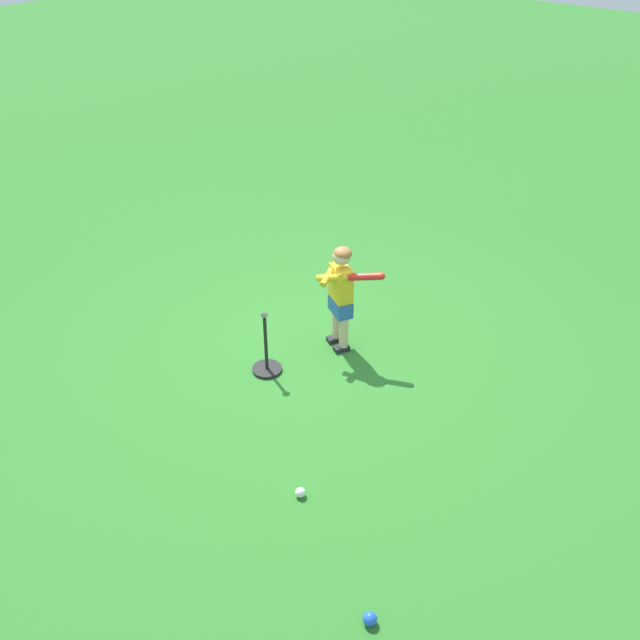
# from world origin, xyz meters

# --- Properties ---
(ground_plane) EXTENTS (40.00, 40.00, 0.00)m
(ground_plane) POSITION_xyz_m (0.00, 0.00, 0.00)
(ground_plane) COLOR #2D7528
(child_batter) EXTENTS (0.57, 0.39, 1.08)m
(child_batter) POSITION_xyz_m (-0.43, -0.20, 0.65)
(child_batter) COLOR #232328
(child_batter) RESTS_ON ground
(play_ball_far_left) EXTENTS (0.08, 0.08, 0.08)m
(play_ball_far_left) POSITION_xyz_m (-1.43, 1.50, 0.04)
(play_ball_far_left) COLOR white
(play_ball_far_left) RESTS_ON ground
(play_ball_center_lawn) EXTENTS (0.09, 0.09, 0.09)m
(play_ball_center_lawn) POSITION_xyz_m (-2.46, 1.99, 0.05)
(play_ball_center_lawn) COLOR blue
(play_ball_center_lawn) RESTS_ON ground
(batting_tee) EXTENTS (0.28, 0.28, 0.62)m
(batting_tee) POSITION_xyz_m (-0.16, 0.55, 0.10)
(batting_tee) COLOR black
(batting_tee) RESTS_ON ground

